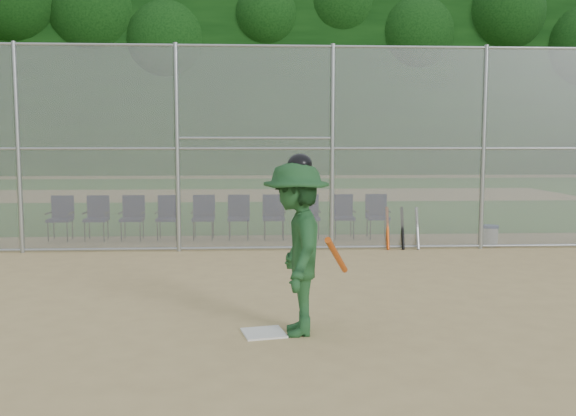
{
  "coord_description": "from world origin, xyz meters",
  "views": [
    {
      "loc": [
        -0.54,
        -7.47,
        2.15
      ],
      "look_at": [
        0.0,
        2.5,
        1.1
      ],
      "focal_mm": 40.0,
      "sensor_mm": 36.0,
      "label": 1
    }
  ],
  "objects": [
    {
      "name": "ground",
      "position": [
        0.0,
        0.0,
        0.0
      ],
      "size": [
        100.0,
        100.0,
        0.0
      ],
      "primitive_type": "plane",
      "color": "tan",
      "rests_on": "ground"
    },
    {
      "name": "grass_strip",
      "position": [
        0.0,
        18.0,
        0.01
      ],
      "size": [
        100.0,
        100.0,
        0.0
      ],
      "primitive_type": "plane",
      "color": "#29631D",
      "rests_on": "ground"
    },
    {
      "name": "dirt_patch_far",
      "position": [
        0.0,
        18.0,
        0.01
      ],
      "size": [
        24.0,
        24.0,
        0.0
      ],
      "primitive_type": "plane",
      "color": "tan",
      "rests_on": "ground"
    },
    {
      "name": "backstop_fence",
      "position": [
        0.0,
        5.0,
        2.07
      ],
      "size": [
        16.09,
        0.09,
        4.0
      ],
      "color": "gray",
      "rests_on": "ground"
    },
    {
      "name": "treeline",
      "position": [
        0.0,
        20.0,
        5.5
      ],
      "size": [
        81.0,
        60.0,
        11.0
      ],
      "color": "black",
      "rests_on": "ground"
    },
    {
      "name": "home_plate",
      "position": [
        -0.43,
        -0.49,
        0.01
      ],
      "size": [
        0.53,
        0.53,
        0.02
      ],
      "primitive_type": "cube",
      "rotation": [
        0.0,
        0.0,
        0.21
      ],
      "color": "white",
      "rests_on": "ground"
    },
    {
      "name": "batter_at_plate",
      "position": [
        -0.07,
        -0.48,
        0.97
      ],
      "size": [
        0.93,
        1.39,
        2.01
      ],
      "color": "#1E4C25",
      "rests_on": "ground"
    },
    {
      "name": "water_cooler",
      "position": [
        4.28,
        5.23,
        0.22
      ],
      "size": [
        0.34,
        0.34,
        0.43
      ],
      "color": "white",
      "rests_on": "ground"
    },
    {
      "name": "spare_bats",
      "position": [
        2.42,
        5.01,
        0.42
      ],
      "size": [
        0.66,
        0.3,
        0.84
      ],
      "color": "#D84C14",
      "rests_on": "ground"
    },
    {
      "name": "chair_0",
      "position": [
        -4.71,
        6.47,
        0.48
      ],
      "size": [
        0.54,
        0.52,
        0.96
      ],
      "primitive_type": null,
      "color": "#11113E",
      "rests_on": "ground"
    },
    {
      "name": "chair_1",
      "position": [
        -3.94,
        6.47,
        0.48
      ],
      "size": [
        0.54,
        0.52,
        0.96
      ],
      "primitive_type": null,
      "color": "#11113E",
      "rests_on": "ground"
    },
    {
      "name": "chair_2",
      "position": [
        -3.17,
        6.47,
        0.48
      ],
      "size": [
        0.54,
        0.52,
        0.96
      ],
      "primitive_type": null,
      "color": "#11113E",
      "rests_on": "ground"
    },
    {
      "name": "chair_3",
      "position": [
        -2.4,
        6.47,
        0.48
      ],
      "size": [
        0.54,
        0.52,
        0.96
      ],
      "primitive_type": null,
      "color": "#11113E",
      "rests_on": "ground"
    },
    {
      "name": "chair_4",
      "position": [
        -1.64,
        6.47,
        0.48
      ],
      "size": [
        0.54,
        0.52,
        0.96
      ],
      "primitive_type": null,
      "color": "#11113E",
      "rests_on": "ground"
    },
    {
      "name": "chair_5",
      "position": [
        -0.87,
        6.47,
        0.48
      ],
      "size": [
        0.54,
        0.52,
        0.96
      ],
      "primitive_type": null,
      "color": "#11113E",
      "rests_on": "ground"
    },
    {
      "name": "chair_6",
      "position": [
        -0.1,
        6.47,
        0.48
      ],
      "size": [
        0.54,
        0.52,
        0.96
      ],
      "primitive_type": null,
      "color": "#11113E",
      "rests_on": "ground"
    },
    {
      "name": "chair_7",
      "position": [
        0.67,
        6.47,
        0.48
      ],
      "size": [
        0.54,
        0.52,
        0.96
      ],
      "primitive_type": null,
      "color": "#11113E",
      "rests_on": "ground"
    },
    {
      "name": "chair_8",
      "position": [
        1.44,
        6.47,
        0.48
      ],
      "size": [
        0.54,
        0.52,
        0.96
      ],
      "primitive_type": null,
      "color": "#11113E",
      "rests_on": "ground"
    },
    {
      "name": "chair_9",
      "position": [
        2.21,
        6.47,
        0.48
      ],
      "size": [
        0.54,
        0.52,
        0.96
      ],
      "primitive_type": null,
      "color": "#11113E",
      "rests_on": "ground"
    }
  ]
}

